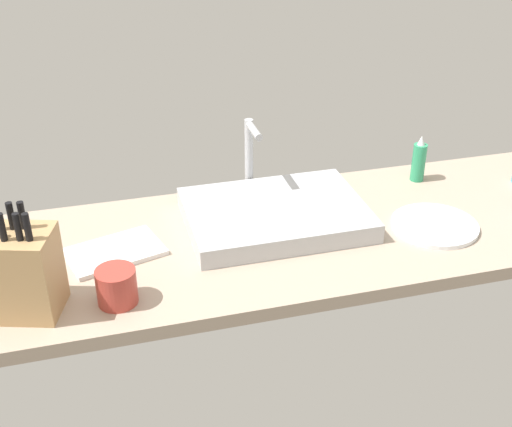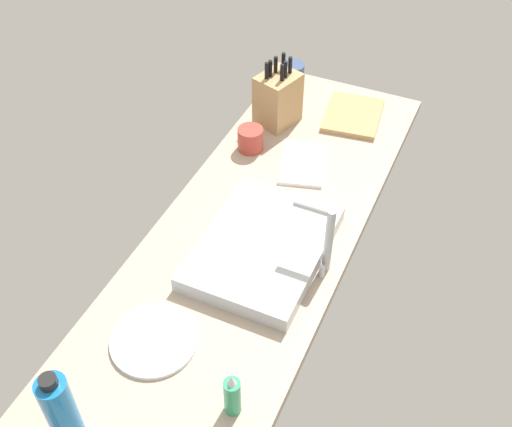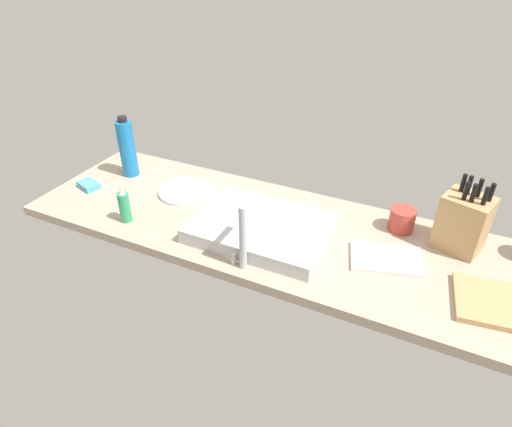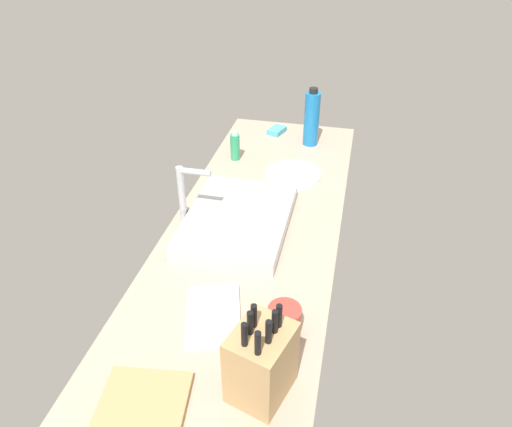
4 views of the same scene
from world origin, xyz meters
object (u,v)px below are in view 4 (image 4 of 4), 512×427
at_px(soap_bottle, 235,146).
at_px(dish_towel, 213,315).
at_px(knife_block, 261,362).
at_px(sink_basin, 238,221).
at_px(dinner_plate, 293,174).
at_px(coffee_mug, 284,320).
at_px(water_bottle, 312,118).
at_px(dish_sponge, 277,130).
at_px(cutting_board, 139,418).
at_px(faucet, 185,192).

xyz_separation_m(soap_bottle, dish_towel, (-0.90, -0.18, -0.06)).
distance_m(knife_block, soap_bottle, 1.15).
distance_m(sink_basin, dinner_plate, 0.42).
xyz_separation_m(soap_bottle, dinner_plate, (-0.08, -0.27, -0.06)).
bearing_deg(coffee_mug, water_bottle, 3.97).
xyz_separation_m(dish_towel, dish_sponge, (1.20, 0.05, 0.01)).
distance_m(coffee_mug, dish_sponge, 1.24).
height_order(coffee_mug, dish_sponge, coffee_mug).
height_order(knife_block, cutting_board, knife_block).
bearing_deg(soap_bottle, dish_sponge, -22.62).
relative_size(knife_block, coffee_mug, 2.84).
relative_size(dish_towel, dish_sponge, 2.50).
relative_size(faucet, coffee_mug, 2.53).
height_order(cutting_board, soap_bottle, soap_bottle).
distance_m(cutting_board, dish_sponge, 1.53).
relative_size(water_bottle, dish_towel, 1.17).
distance_m(sink_basin, dish_sponge, 0.78).
height_order(faucet, dish_sponge, faucet).
bearing_deg(dish_sponge, sink_basin, -179.20).
bearing_deg(coffee_mug, faucet, 45.09).
bearing_deg(soap_bottle, faucet, 175.70).
xyz_separation_m(sink_basin, dish_towel, (-0.42, -0.04, -0.02)).
relative_size(soap_bottle, coffee_mug, 1.60).
bearing_deg(sink_basin, knife_block, -160.71).
distance_m(soap_bottle, dinner_plate, 0.28).
distance_m(sink_basin, coffee_mug, 0.49).
relative_size(cutting_board, dish_sponge, 2.74).
xyz_separation_m(sink_basin, soap_bottle, (0.48, 0.14, 0.04)).
xyz_separation_m(faucet, dish_sponge, (0.80, -0.16, -0.12)).
bearing_deg(soap_bottle, water_bottle, -53.52).
bearing_deg(knife_block, dish_sponge, 26.45).
relative_size(faucet, dish_sponge, 2.48).
height_order(knife_block, water_bottle, water_bottle).
bearing_deg(sink_basin, dish_sponge, 0.80).
distance_m(faucet, coffee_mug, 0.59).
xyz_separation_m(water_bottle, dinner_plate, (-0.30, 0.03, -0.12)).
xyz_separation_m(sink_basin, dinner_plate, (0.40, -0.13, -0.02)).
relative_size(cutting_board, dinner_plate, 1.09).
bearing_deg(soap_bottle, cutting_board, -175.07).
height_order(sink_basin, soap_bottle, soap_bottle).
xyz_separation_m(water_bottle, dish_towel, (-1.12, 0.12, -0.12)).
xyz_separation_m(knife_block, cutting_board, (-0.14, 0.25, -0.09)).
bearing_deg(faucet, knife_block, -146.86).
xyz_separation_m(sink_basin, knife_block, (-0.62, -0.22, 0.07)).
distance_m(water_bottle, coffee_mug, 1.13).
relative_size(cutting_board, dish_towel, 1.10).
distance_m(knife_block, dinner_plate, 1.02).
bearing_deg(cutting_board, dish_towel, -11.86).
height_order(water_bottle, dish_towel, water_bottle).
xyz_separation_m(cutting_board, soap_bottle, (1.23, 0.11, 0.05)).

